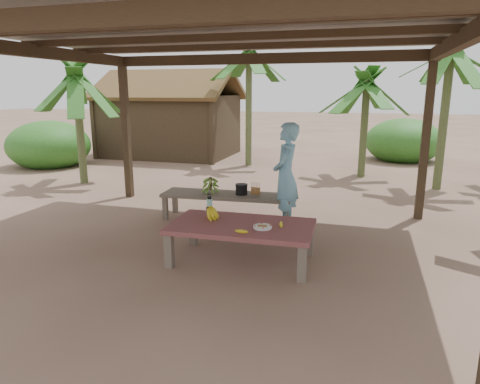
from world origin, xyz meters
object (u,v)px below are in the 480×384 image
(water_flask, at_px, (210,206))
(cooking_pot, at_px, (242,190))
(woman, at_px, (286,176))
(ripe_banana_bunch, at_px, (207,212))
(work_table, at_px, (242,229))
(plate, at_px, (263,227))
(bench, at_px, (227,197))

(water_flask, xyz_separation_m, cooking_pot, (0.04, 1.44, -0.09))
(water_flask, relative_size, woman, 0.17)
(ripe_banana_bunch, xyz_separation_m, water_flask, (-0.03, 0.17, 0.04))
(work_table, distance_m, ripe_banana_bunch, 0.54)
(plate, distance_m, cooking_pot, 1.99)
(bench, relative_size, cooking_pot, 11.16)
(ripe_banana_bunch, bearing_deg, woman, 62.96)
(cooking_pot, relative_size, woman, 0.12)
(ripe_banana_bunch, distance_m, cooking_pot, 1.62)
(bench, relative_size, water_flask, 7.65)
(bench, bearing_deg, woman, -8.83)
(ripe_banana_bunch, bearing_deg, cooking_pot, 89.97)
(bench, xyz_separation_m, plate, (1.04, -1.80, 0.12))
(woman, bearing_deg, plate, 2.91)
(ripe_banana_bunch, distance_m, plate, 0.83)
(bench, xyz_separation_m, ripe_banana_bunch, (0.25, -1.59, 0.19))
(water_flask, bearing_deg, plate, -24.70)
(work_table, xyz_separation_m, woman, (0.26, 1.61, 0.40))
(ripe_banana_bunch, height_order, woman, woman)
(bench, height_order, cooking_pot, cooking_pot)
(bench, height_order, ripe_banana_bunch, ripe_banana_bunch)
(cooking_pot, bearing_deg, work_table, -73.81)
(plate, bearing_deg, woman, 91.08)
(water_flask, relative_size, cooking_pot, 1.46)
(ripe_banana_bunch, relative_size, plate, 1.22)
(work_table, relative_size, ripe_banana_bunch, 6.46)
(cooking_pot, bearing_deg, water_flask, -91.40)
(cooking_pot, bearing_deg, plate, -66.45)
(ripe_banana_bunch, relative_size, woman, 0.17)
(ripe_banana_bunch, bearing_deg, plate, -14.59)
(water_flask, height_order, woman, woman)
(ripe_banana_bunch, xyz_separation_m, woman, (0.76, 1.50, 0.25))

